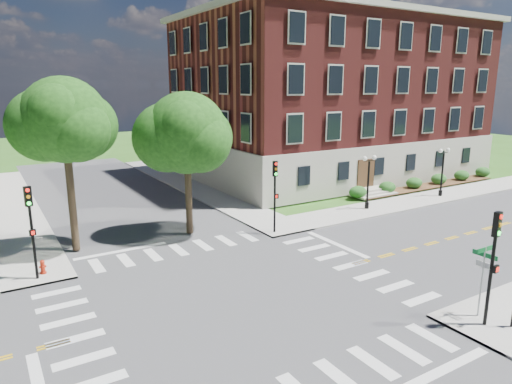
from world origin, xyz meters
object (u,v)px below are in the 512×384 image
traffic_signal_ne (275,187)px  fire_hydrant (43,267)px  traffic_signal_se (494,254)px  traffic_signal_nw (31,221)px  twin_lamp_east (443,169)px  street_sign_pole (483,268)px  twin_lamp_west (368,179)px

traffic_signal_ne → fire_hydrant: traffic_signal_ne is taller
traffic_signal_se → fire_hydrant: (-14.81, 15.11, -2.72)m
traffic_signal_nw → twin_lamp_east: (32.70, 0.86, -0.66)m
traffic_signal_se → twin_lamp_east: bearing=41.4°
traffic_signal_nw → street_sign_pole: bearing=-41.9°
twin_lamp_west → fire_hydrant: 23.82m
fire_hydrant → twin_lamp_east: bearing=0.6°
twin_lamp_east → street_sign_pole: bearing=-139.1°
twin_lamp_west → traffic_signal_se: bearing=-119.5°
traffic_signal_se → traffic_signal_nw: (-15.14, 14.59, 0.00)m
traffic_signal_ne → street_sign_pole: (1.12, -13.97, -0.88)m
twin_lamp_east → fire_hydrant: bearing=-179.4°
traffic_signal_se → traffic_signal_ne: bearing=92.6°
traffic_signal_se → traffic_signal_nw: bearing=136.1°
twin_lamp_west → street_sign_pole: twin_lamp_west is taller
twin_lamp_east → traffic_signal_ne: bearing=-177.3°
street_sign_pole → traffic_signal_se: bearing=-125.9°
street_sign_pole → fire_hydrant: size_ratio=4.13×
twin_lamp_west → twin_lamp_east: bearing=-1.9°
twin_lamp_east → fire_hydrant: size_ratio=5.64×
traffic_signal_nw → fire_hydrant: bearing=57.1°
traffic_signal_nw → traffic_signal_ne: bearing=-0.0°
traffic_signal_nw → fire_hydrant: size_ratio=6.40×
twin_lamp_east → street_sign_pole: size_ratio=1.36×
traffic_signal_nw → twin_lamp_east: size_ratio=1.13×
twin_lamp_west → twin_lamp_east: same height
traffic_signal_nw → twin_lamp_west: bearing=2.7°
traffic_signal_se → traffic_signal_ne: same height
traffic_signal_se → twin_lamp_east: traffic_signal_se is taller
fire_hydrant → street_sign_pole: bearing=-43.6°
traffic_signal_ne → traffic_signal_nw: same height
traffic_signal_se → street_sign_pole: (0.44, 0.61, -0.88)m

